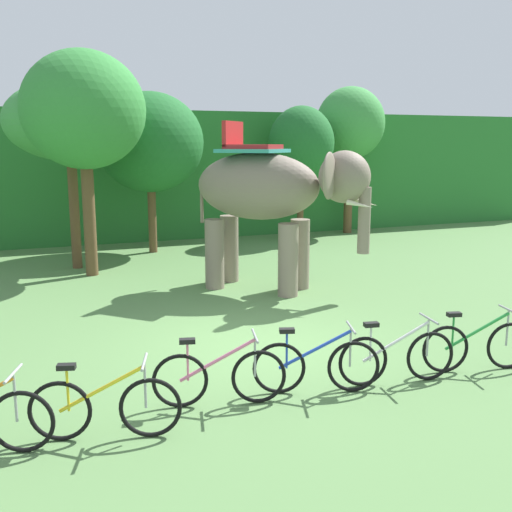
{
  "coord_description": "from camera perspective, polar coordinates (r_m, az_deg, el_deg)",
  "views": [
    {
      "loc": [
        -3.41,
        -8.7,
        3.29
      ],
      "look_at": [
        0.38,
        1.0,
        1.3
      ],
      "focal_mm": 41.38,
      "sensor_mm": 36.0,
      "label": 1
    }
  ],
  "objects": [
    {
      "name": "bike_yellow",
      "position": [
        7.03,
        -14.4,
        -13.95
      ],
      "size": [
        1.65,
        0.65,
        0.92
      ],
      "color": "black",
      "rests_on": "ground"
    },
    {
      "name": "bike_green",
      "position": [
        9.3,
        20.61,
        -8.09
      ],
      "size": [
        1.68,
        0.57,
        0.92
      ],
      "color": "black",
      "rests_on": "ground"
    },
    {
      "name": "tree_far_left",
      "position": [
        20.29,
        4.4,
        10.69
      ],
      "size": [
        2.23,
        2.23,
        4.54
      ],
      "color": "brown",
      "rests_on": "ground"
    },
    {
      "name": "elephant",
      "position": [
        13.18,
        1.47,
        6.09
      ],
      "size": [
        3.68,
        3.67,
        3.78
      ],
      "color": "gray",
      "rests_on": "ground"
    },
    {
      "name": "bike_blue",
      "position": [
        8.02,
        5.83,
        -10.46
      ],
      "size": [
        1.64,
        0.68,
        0.92
      ],
      "color": "black",
      "rests_on": "ground"
    },
    {
      "name": "foliage_hedge",
      "position": [
        23.06,
        -12.94,
        7.83
      ],
      "size": [
        36.0,
        6.0,
        4.39
      ],
      "primitive_type": "cube",
      "color": "#28702D",
      "rests_on": "ground"
    },
    {
      "name": "bike_pink",
      "position": [
        7.64,
        -3.56,
        -11.55
      ],
      "size": [
        1.67,
        0.59,
        0.92
      ],
      "color": "black",
      "rests_on": "ground"
    },
    {
      "name": "tree_far_right",
      "position": [
        16.25,
        -17.61,
        12.26
      ],
      "size": [
        3.29,
        3.29,
        4.89
      ],
      "color": "brown",
      "rests_on": "ground"
    },
    {
      "name": "tree_center",
      "position": [
        15.24,
        -16.32,
        13.3
      ],
      "size": [
        2.98,
        2.98,
        5.51
      ],
      "color": "brown",
      "rests_on": "ground"
    },
    {
      "name": "ground_plane",
      "position": [
        9.9,
        0.08,
        -8.58
      ],
      "size": [
        80.0,
        80.0,
        0.0
      ],
      "primitive_type": "plane",
      "color": "#567F47"
    },
    {
      "name": "bike_white",
      "position": [
        8.51,
        13.45,
        -9.44
      ],
      "size": [
        1.7,
        0.52,
        0.92
      ],
      "color": "black",
      "rests_on": "ground"
    },
    {
      "name": "tree_center_right",
      "position": [
        22.16,
        9.11,
        12.44
      ],
      "size": [
        2.48,
        2.48,
        5.31
      ],
      "color": "brown",
      "rests_on": "ground"
    },
    {
      "name": "tree_right",
      "position": [
        18.14,
        -10.23,
        10.74
      ],
      "size": [
        3.2,
        3.2,
        4.8
      ],
      "color": "brown",
      "rests_on": "ground"
    }
  ]
}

